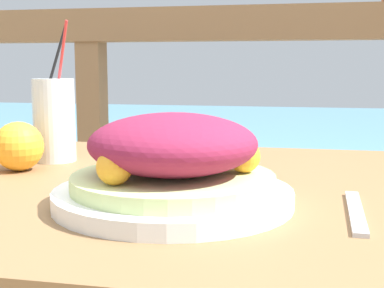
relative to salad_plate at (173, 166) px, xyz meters
name	(u,v)px	position (x,y,z in m)	size (l,w,h in m)	color
patio_table	(197,249)	(0.01, 0.12, -0.14)	(1.17, 0.73, 0.70)	olive
railing_fence	(249,114)	(0.01, 0.85, -0.01)	(2.80, 0.08, 1.02)	brown
sea_backdrop	(282,155)	(0.01, 3.35, -0.54)	(12.00, 4.00, 0.41)	#568EA8
salad_plate	(173,166)	(0.00, 0.00, 0.00)	(0.29, 0.29, 0.11)	white
drink_glass	(54,120)	(-0.27, 0.25, 0.03)	(0.08, 0.07, 0.24)	silver
fork	(356,212)	(0.21, 0.00, -0.05)	(0.02, 0.18, 0.00)	silver
orange_near_basket	(19,146)	(-0.29, 0.15, -0.01)	(0.08, 0.08, 0.08)	#F9A328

